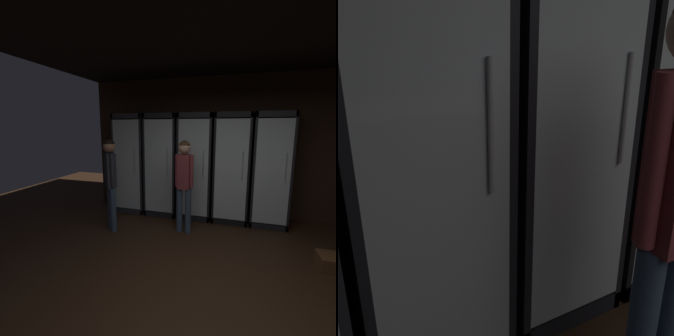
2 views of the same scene
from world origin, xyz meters
TOP-DOWN VIEW (x-y plane):
  - ground_plane at (0.00, 0.00)m, footprint 12.00×12.00m
  - wall_back at (0.00, 3.03)m, footprint 6.00×0.06m
  - ceiling_panel at (0.00, 1.00)m, footprint 6.00×8.00m
  - cooler_far_left at (-2.03, 2.72)m, footprint 0.64×0.64m
  - cooler_left at (-1.34, 2.72)m, footprint 0.64×0.64m
  - cooler_center at (-0.66, 2.72)m, footprint 0.64×0.64m
  - cooler_right at (0.03, 2.72)m, footprint 0.64×0.64m
  - cooler_far_right at (0.71, 2.71)m, footprint 0.64×0.64m
  - shopper_near at (-0.71, 1.87)m, footprint 0.31×0.21m
  - shopper_far at (-1.95, 1.60)m, footprint 0.26×0.26m
  - wine_crate_floor at (1.37, 1.37)m, footprint 0.35×0.32m

SIDE VIEW (x-z plane):
  - ground_plane at x=0.00m, z-range 0.00..0.00m
  - wine_crate_floor at x=1.37m, z-range 0.00..0.18m
  - shopper_near at x=-0.71m, z-range 0.19..1.78m
  - shopper_far at x=-1.95m, z-range 0.19..1.80m
  - cooler_center at x=-0.66m, z-range -0.03..2.04m
  - cooler_far_right at x=0.71m, z-range -0.02..2.05m
  - cooler_far_left at x=-2.03m, z-range -0.02..2.05m
  - cooler_right at x=0.03m, z-range -0.02..2.05m
  - cooler_left at x=-1.34m, z-range -0.01..2.05m
  - wall_back at x=0.00m, z-range 0.00..2.80m
  - ceiling_panel at x=0.00m, z-range 2.80..2.86m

